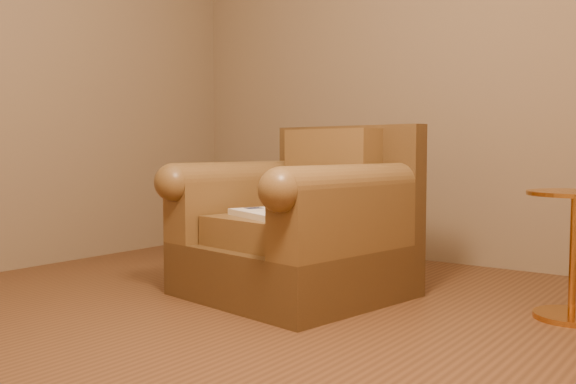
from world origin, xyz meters
The scene contains 5 objects.
floor centered at (0.00, 0.00, 0.00)m, with size 4.00×4.00×0.00m, color brown.
armchair centered at (-0.21, 0.70, 0.33)m, with size 1.10×1.06×0.87m.
teddy_bear centered at (-0.15, 0.77, 0.51)m, with size 0.18×0.21×0.25m.
guidebook centered at (-0.25, 0.48, 0.43)m, with size 0.46×0.38×0.03m.
side_table centered at (1.02, 1.01, 0.30)m, with size 0.40×0.40×0.56m.
Camera 1 is at (1.66, -1.95, 0.75)m, focal length 40.00 mm.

